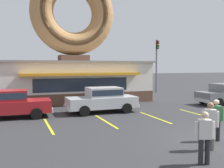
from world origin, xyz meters
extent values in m
plane|color=#2D2D30|center=(0.00, 0.00, 0.00)|extent=(160.00, 160.00, 0.00)
cube|color=brown|center=(-3.00, 14.00, 0.45)|extent=(12.00, 6.00, 0.90)
cube|color=silver|center=(-3.00, 14.00, 2.05)|extent=(12.00, 6.00, 2.30)
cube|color=gray|center=(-3.00, 14.00, 3.28)|extent=(12.30, 6.30, 0.16)
cube|color=orange|center=(-3.00, 10.70, 2.35)|extent=(9.00, 0.60, 0.20)
cube|color=#232D3D|center=(-3.00, 10.98, 1.55)|extent=(7.20, 0.03, 1.00)
cube|color=brown|center=(-3.00, 14.00, 3.61)|extent=(2.40, 1.80, 0.50)
torus|color=#B27F4C|center=(-3.00, 14.00, 7.41)|extent=(7.10, 1.90, 7.10)
torus|color=#936038|center=(-3.00, 13.57, 7.41)|extent=(6.25, 1.05, 6.24)
cube|color=maroon|center=(-8.01, 7.72, 0.66)|extent=(4.46, 1.91, 0.68)
cube|color=maroon|center=(-8.16, 7.73, 1.30)|extent=(2.15, 1.63, 0.60)
cube|color=#232D3D|center=(-8.16, 7.73, 1.32)|extent=(2.07, 1.65, 0.36)
cube|color=silver|center=(-5.78, 7.64, 0.42)|extent=(0.16, 1.67, 0.24)
cylinder|color=black|center=(-6.62, 8.55, 0.32)|extent=(0.65, 0.24, 0.64)
cylinder|color=black|center=(-6.68, 6.79, 0.32)|extent=(0.65, 0.24, 0.64)
cube|color=#B2B5BA|center=(-2.61, 7.60, 0.66)|extent=(4.41, 1.79, 0.68)
cube|color=#B2B5BA|center=(-2.46, 7.60, 1.30)|extent=(2.11, 1.57, 0.60)
cube|color=#232D3D|center=(-2.46, 7.60, 1.32)|extent=(2.03, 1.60, 0.36)
cube|color=silver|center=(-4.84, 7.59, 0.42)|extent=(0.11, 1.67, 0.24)
cube|color=silver|center=(-0.38, 7.61, 0.42)|extent=(0.11, 1.67, 0.24)
cylinder|color=black|center=(-3.97, 6.71, 0.32)|extent=(0.64, 0.22, 0.64)
cylinder|color=black|center=(-3.98, 8.47, 0.32)|extent=(0.64, 0.22, 0.64)
cylinder|color=black|center=(-1.24, 6.73, 0.32)|extent=(0.64, 0.22, 0.64)
cylinder|color=black|center=(-1.25, 8.49, 0.32)|extent=(0.64, 0.22, 0.64)
cube|color=silver|center=(5.18, 7.58, 0.42)|extent=(0.12, 1.67, 0.24)
cylinder|color=black|center=(6.05, 6.71, 0.32)|extent=(0.64, 0.23, 0.64)
cylinder|color=black|center=(6.03, 8.47, 0.32)|extent=(0.64, 0.23, 0.64)
cylinder|color=#232328|center=(-2.40, -1.88, 0.40)|extent=(0.15, 0.15, 0.79)
cylinder|color=#232328|center=(-2.59, -1.81, 0.40)|extent=(0.15, 0.15, 0.79)
cube|color=silver|center=(-2.50, -1.85, 1.09)|extent=(0.44, 0.36, 0.58)
cylinder|color=silver|center=(-2.26, -1.94, 1.06)|extent=(0.10, 0.10, 0.54)
cylinder|color=silver|center=(-2.73, -1.76, 1.06)|extent=(0.10, 0.10, 0.54)
sphere|color=beige|center=(-2.50, -1.85, 1.51)|extent=(0.21, 0.21, 0.21)
cylinder|color=slate|center=(-1.48, -0.78, 0.42)|extent=(0.15, 0.15, 0.84)
cylinder|color=slate|center=(-1.31, -0.87, 0.42)|extent=(0.15, 0.15, 0.84)
cube|color=silver|center=(-1.39, -0.83, 1.14)|extent=(0.45, 0.39, 0.61)
cylinder|color=silver|center=(-1.61, -0.70, 1.11)|extent=(0.10, 0.10, 0.56)
cylinder|color=silver|center=(-1.17, -0.95, 1.11)|extent=(0.10, 0.10, 0.56)
sphere|color=#9E7051|center=(-1.39, -0.83, 1.59)|extent=(0.22, 0.22, 0.22)
cylinder|color=#232328|center=(-0.29, -0.03, 0.41)|extent=(0.15, 0.15, 0.81)
cylinder|color=#232328|center=(-0.47, 0.04, 0.41)|extent=(0.15, 0.15, 0.81)
cube|color=#386B42|center=(-0.38, 0.00, 1.11)|extent=(0.44, 0.36, 0.59)
cylinder|color=#386B42|center=(-0.14, -0.08, 1.08)|extent=(0.10, 0.10, 0.55)
cylinder|color=#386B42|center=(-0.61, 0.09, 1.08)|extent=(0.10, 0.10, 0.55)
sphere|color=beige|center=(-0.38, 0.00, 1.55)|extent=(0.22, 0.22, 0.22)
cylinder|color=#595B60|center=(6.95, 17.20, 2.90)|extent=(0.16, 0.16, 5.80)
cube|color=black|center=(6.95, 17.02, 5.25)|extent=(0.28, 0.24, 0.90)
sphere|color=red|center=(6.95, 16.90, 5.55)|extent=(0.18, 0.18, 0.18)
sphere|color=orange|center=(6.95, 16.90, 5.25)|extent=(0.18, 0.18, 0.18)
sphere|color=green|center=(6.95, 16.90, 4.95)|extent=(0.18, 0.18, 0.18)
cube|color=yellow|center=(-6.26, 5.00, 0.00)|extent=(0.12, 3.60, 0.01)
cube|color=yellow|center=(-3.26, 5.00, 0.00)|extent=(0.12, 3.60, 0.01)
cube|color=yellow|center=(-0.26, 5.00, 0.00)|extent=(0.12, 3.60, 0.01)
cube|color=yellow|center=(2.74, 5.00, 0.00)|extent=(0.12, 3.60, 0.01)
camera|label=1|loc=(-7.83, -8.10, 2.99)|focal=42.00mm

